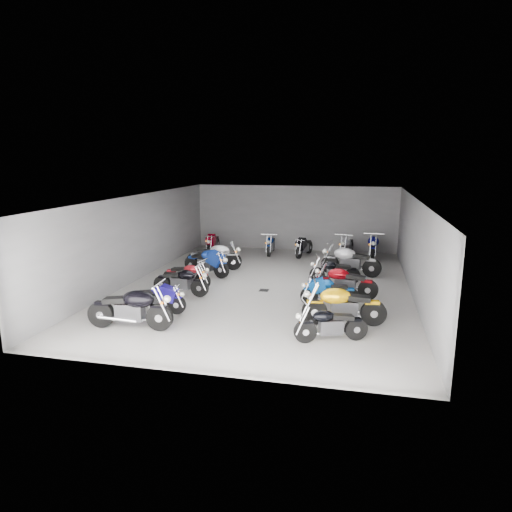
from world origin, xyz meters
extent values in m
plane|color=gray|center=(0.00, 0.00, 0.00)|extent=(14.00, 14.00, 0.00)
cube|color=slate|center=(0.00, 7.00, 1.60)|extent=(10.00, 0.10, 3.20)
cube|color=slate|center=(-5.00, 0.00, 1.60)|extent=(0.10, 14.00, 3.20)
cube|color=slate|center=(5.00, 0.00, 1.60)|extent=(0.10, 14.00, 3.20)
cube|color=black|center=(0.00, 0.00, 3.22)|extent=(10.00, 14.00, 0.04)
cube|color=black|center=(0.00, -0.50, 0.01)|extent=(0.32, 0.32, 0.01)
cylinder|color=black|center=(-1.95, -4.83, 0.37)|extent=(0.74, 0.20, 0.74)
cylinder|color=black|center=(-3.61, -4.95, 0.37)|extent=(0.75, 0.22, 0.74)
cube|color=#2D2D30|center=(-2.78, -4.89, 0.48)|extent=(0.77, 0.40, 0.46)
ellipsoid|color=black|center=(-2.53, -4.87, 0.85)|extent=(0.81, 0.51, 0.41)
cube|color=black|center=(-3.14, -4.92, 0.80)|extent=(0.72, 0.37, 0.21)
cylinder|color=black|center=(-2.02, -3.49, 0.28)|extent=(0.57, 0.15, 0.57)
cylinder|color=black|center=(-3.30, -3.56, 0.28)|extent=(0.57, 0.17, 0.57)
cube|color=#2D2D30|center=(-2.66, -3.52, 0.37)|extent=(0.59, 0.30, 0.35)
ellipsoid|color=navy|center=(-2.47, -3.51, 0.65)|extent=(0.62, 0.39, 0.32)
cube|color=black|center=(-2.95, -3.54, 0.62)|extent=(0.55, 0.28, 0.16)
cylinder|color=black|center=(-1.94, -1.72, 0.31)|extent=(0.62, 0.18, 0.62)
cylinder|color=black|center=(-3.33, -1.59, 0.31)|extent=(0.63, 0.20, 0.62)
cube|color=#2D2D30|center=(-2.63, -1.65, 0.40)|extent=(0.65, 0.34, 0.39)
ellipsoid|color=black|center=(-2.42, -1.67, 0.71)|extent=(0.69, 0.44, 0.35)
cube|color=black|center=(-2.94, -1.62, 0.67)|extent=(0.61, 0.32, 0.18)
cylinder|color=black|center=(-2.15, -0.81, 0.29)|extent=(0.59, 0.21, 0.58)
cylinder|color=black|center=(-3.45, -0.60, 0.29)|extent=(0.60, 0.23, 0.58)
cube|color=#2D2D30|center=(-2.80, -0.70, 0.38)|extent=(0.63, 0.36, 0.36)
ellipsoid|color=#A31720|center=(-2.60, -0.73, 0.67)|extent=(0.67, 0.46, 0.33)
cube|color=black|center=(-3.09, -0.66, 0.64)|extent=(0.59, 0.34, 0.17)
cylinder|color=black|center=(-1.95, 0.76, 0.34)|extent=(0.68, 0.38, 0.68)
cylinder|color=black|center=(-3.36, 1.34, 0.34)|extent=(0.68, 0.40, 0.68)
cube|color=#2D2D30|center=(-2.65, 1.05, 0.44)|extent=(0.75, 0.55, 0.42)
ellipsoid|color=#163597|center=(-2.44, 0.96, 0.78)|extent=(0.82, 0.66, 0.38)
cube|color=black|center=(-2.96, 1.18, 0.74)|extent=(0.71, 0.52, 0.19)
cylinder|color=black|center=(-1.86, 2.15, 0.35)|extent=(0.72, 0.27, 0.71)
cylinder|color=black|center=(-3.44, 1.85, 0.35)|extent=(0.73, 0.30, 0.71)
cube|color=#2D2D30|center=(-2.65, 2.00, 0.46)|extent=(0.77, 0.46, 0.44)
ellipsoid|color=#BBBCC3|center=(-2.41, 2.04, 0.82)|extent=(0.82, 0.58, 0.40)
cube|color=black|center=(-3.00, 1.93, 0.77)|extent=(0.72, 0.43, 0.20)
cylinder|color=black|center=(1.96, -4.79, 0.29)|extent=(0.59, 0.32, 0.58)
cylinder|color=black|center=(3.20, -4.32, 0.29)|extent=(0.59, 0.33, 0.58)
cube|color=#2D2D30|center=(2.58, -4.55, 0.38)|extent=(0.65, 0.47, 0.36)
ellipsoid|color=black|center=(2.39, -4.62, 0.67)|extent=(0.71, 0.56, 0.33)
cube|color=black|center=(2.85, -4.45, 0.64)|extent=(0.61, 0.44, 0.17)
cylinder|color=black|center=(2.06, -3.43, 0.36)|extent=(0.73, 0.26, 0.71)
cylinder|color=black|center=(3.65, -3.17, 0.36)|extent=(0.73, 0.28, 0.71)
cube|color=#2D2D30|center=(2.85, -3.30, 0.47)|extent=(0.77, 0.45, 0.45)
ellipsoid|color=#F7AF0A|center=(2.61, -3.34, 0.83)|extent=(0.82, 0.56, 0.40)
cube|color=black|center=(3.21, -3.24, 0.78)|extent=(0.72, 0.42, 0.20)
cylinder|color=black|center=(1.71, -1.71, 0.28)|extent=(0.58, 0.19, 0.57)
cylinder|color=black|center=(2.98, -1.53, 0.28)|extent=(0.58, 0.21, 0.57)
cube|color=#2D2D30|center=(2.35, -1.62, 0.37)|extent=(0.61, 0.34, 0.35)
ellipsoid|color=#0D4CA3|center=(2.16, -1.65, 0.65)|extent=(0.64, 0.44, 0.32)
cube|color=black|center=(2.63, -1.58, 0.62)|extent=(0.57, 0.32, 0.16)
cylinder|color=black|center=(2.05, -0.56, 0.33)|extent=(0.67, 0.23, 0.66)
cylinder|color=black|center=(3.53, -0.78, 0.33)|extent=(0.68, 0.25, 0.66)
cube|color=#2D2D30|center=(2.79, -0.67, 0.43)|extent=(0.71, 0.40, 0.41)
ellipsoid|color=maroon|center=(2.57, -0.64, 0.76)|extent=(0.75, 0.51, 0.37)
cube|color=black|center=(3.12, -0.72, 0.72)|extent=(0.66, 0.38, 0.19)
cylinder|color=black|center=(1.71, 0.97, 0.29)|extent=(0.59, 0.19, 0.57)
cylinder|color=black|center=(3.00, 1.14, 0.29)|extent=(0.59, 0.21, 0.57)
cube|color=#2D2D30|center=(2.36, 1.06, 0.38)|extent=(0.61, 0.34, 0.36)
ellipsoid|color=black|center=(2.16, 1.03, 0.66)|extent=(0.65, 0.44, 0.32)
cube|color=black|center=(2.64, 1.10, 0.63)|extent=(0.58, 0.32, 0.16)
cylinder|color=black|center=(2.08, 2.46, 0.36)|extent=(0.74, 0.27, 0.73)
cylinder|color=black|center=(3.71, 2.18, 0.36)|extent=(0.75, 0.29, 0.73)
cube|color=#2D2D30|center=(2.90, 2.32, 0.48)|extent=(0.79, 0.46, 0.46)
ellipsoid|color=#A9A8AD|center=(2.65, 2.36, 0.84)|extent=(0.84, 0.58, 0.41)
cube|color=black|center=(3.26, 2.26, 0.80)|extent=(0.74, 0.43, 0.21)
cylinder|color=black|center=(-3.74, 4.71, 0.31)|extent=(0.17, 0.63, 0.62)
cylinder|color=black|center=(-3.84, 6.11, 0.31)|extent=(0.19, 0.63, 0.62)
cube|color=#2D2D30|center=(-3.79, 5.41, 0.41)|extent=(0.33, 0.65, 0.39)
ellipsoid|color=maroon|center=(-3.78, 5.19, 0.72)|extent=(0.43, 0.68, 0.35)
cube|color=black|center=(-3.81, 5.72, 0.68)|extent=(0.31, 0.61, 0.18)
cylinder|color=black|center=(-0.92, 4.99, 0.30)|extent=(0.16, 0.61, 0.60)
cylinder|color=black|center=(-1.01, 6.34, 0.30)|extent=(0.18, 0.61, 0.60)
cube|color=#2D2D30|center=(-0.96, 5.67, 0.39)|extent=(0.32, 0.63, 0.37)
ellipsoid|color=navy|center=(-0.95, 5.46, 0.69)|extent=(0.41, 0.66, 0.34)
cube|color=black|center=(-0.98, 5.96, 0.66)|extent=(0.30, 0.59, 0.17)
cylinder|color=black|center=(0.51, 4.88, 0.30)|extent=(0.26, 0.60, 0.59)
cylinder|color=black|center=(0.83, 6.19, 0.30)|extent=(0.28, 0.61, 0.59)
cube|color=#2D2D30|center=(0.67, 5.53, 0.39)|extent=(0.41, 0.65, 0.37)
ellipsoid|color=black|center=(0.62, 5.33, 0.69)|extent=(0.51, 0.70, 0.33)
cube|color=black|center=(0.74, 5.82, 0.65)|extent=(0.39, 0.61, 0.17)
cylinder|color=black|center=(2.50, 5.03, 0.33)|extent=(0.25, 0.67, 0.66)
cylinder|color=black|center=(2.78, 6.49, 0.33)|extent=(0.28, 0.68, 0.66)
cube|color=#2D2D30|center=(2.64, 5.76, 0.43)|extent=(0.43, 0.71, 0.41)
ellipsoid|color=silver|center=(2.60, 5.54, 0.76)|extent=(0.54, 0.76, 0.37)
cube|color=black|center=(2.71, 6.08, 0.72)|extent=(0.40, 0.67, 0.19)
cylinder|color=black|center=(3.80, 4.95, 0.36)|extent=(0.17, 0.73, 0.72)
cylinder|color=black|center=(3.86, 6.58, 0.36)|extent=(0.20, 0.73, 0.72)
cube|color=#2D2D30|center=(3.83, 5.76, 0.47)|extent=(0.36, 0.74, 0.45)
ellipsoid|color=#13138E|center=(3.82, 5.52, 0.83)|extent=(0.48, 0.78, 0.41)
cube|color=black|center=(3.84, 6.12, 0.79)|extent=(0.34, 0.70, 0.20)
camera|label=1|loc=(3.15, -15.55, 4.55)|focal=32.00mm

